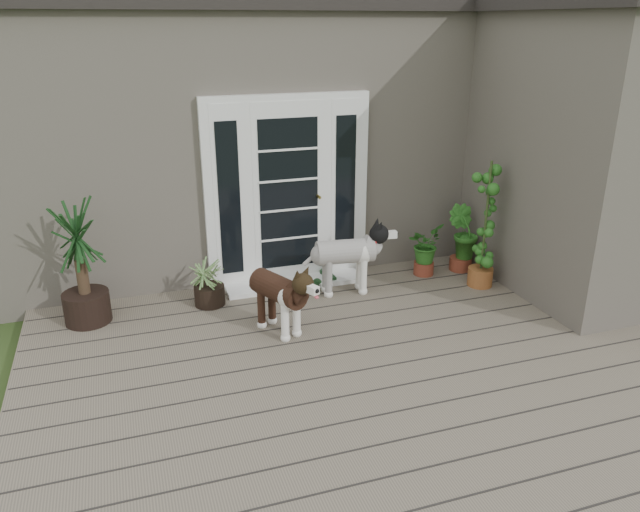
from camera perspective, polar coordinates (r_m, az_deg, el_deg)
name	(u,v)px	position (r m, az deg, el deg)	size (l,w,h in m)	color
deck	(379,373)	(5.59, 5.47, -10.77)	(6.20, 4.60, 0.12)	#6B5B4C
house_main	(262,130)	(8.92, -5.44, 11.59)	(7.40, 4.00, 3.10)	#665E54
roof_main	(258,5)	(8.80, -5.83, 22.24)	(7.60, 4.20, 0.20)	#2D2826
house_wing	(584,161)	(7.45, 23.36, 8.11)	(1.60, 2.40, 3.10)	#665E54
roof_wing	(609,0)	(7.31, 25.33, 20.76)	(1.80, 2.60, 0.20)	#2D2826
door_unit	(288,191)	(7.00, -3.01, 6.07)	(1.90, 0.14, 2.15)	white
door_step	(294,282)	(7.16, -2.42, -2.47)	(1.60, 0.40, 0.05)	white
brindle_dog	(279,300)	(5.98, -3.87, -4.15)	(0.35, 0.81, 0.68)	#3C2115
white_dog	(345,263)	(6.83, 2.35, -0.63)	(0.37, 0.87, 0.72)	silver
spider_plant	(209,279)	(6.67, -10.33, -2.16)	(0.55, 0.55, 0.58)	#7F9C60
yucca	(81,264)	(6.50, -21.38, -0.70)	(0.87, 0.87, 1.26)	black
herb_a	(425,253)	(7.46, 9.70, 0.25)	(0.42, 0.42, 0.54)	#164E1B
herb_b	(462,247)	(7.68, 13.06, 0.84)	(0.40, 0.40, 0.60)	#1C5719
herb_c	(489,245)	(7.88, 15.48, 0.99)	(0.36, 0.36, 0.56)	#18571C
sapling	(486,223)	(7.12, 15.15, 2.98)	(0.45, 0.45, 1.52)	#1B5E1F
clog_left	(328,276)	(7.27, 0.75, -1.87)	(0.15, 0.33, 0.10)	black
clog_right	(315,286)	(7.03, -0.50, -2.78)	(0.12, 0.27, 0.08)	#143215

